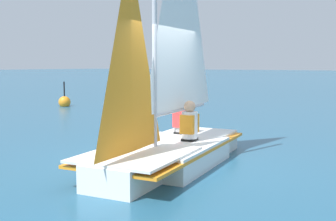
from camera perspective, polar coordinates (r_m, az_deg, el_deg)
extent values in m
plane|color=#235675|center=(7.73, 0.00, -7.48)|extent=(260.00, 260.00, 0.00)
cube|color=white|center=(7.68, 0.00, -5.99)|extent=(2.49, 1.93, 0.41)
cube|color=white|center=(6.31, -6.42, -8.74)|extent=(1.07, 1.02, 0.41)
cube|color=white|center=(9.13, 4.39, -4.04)|extent=(1.15, 1.49, 0.41)
cube|color=orange|center=(7.65, 0.00, -5.02)|extent=(4.24, 2.22, 0.05)
cube|color=silver|center=(6.65, -4.26, -5.93)|extent=(2.06, 1.74, 0.04)
cylinder|color=#B7B7BC|center=(8.10, 1.85, 0.16)|extent=(2.22, 0.41, 0.07)
pyramid|color=orange|center=(6.37, -5.08, 8.00)|extent=(1.38, 0.26, 3.04)
cube|color=black|center=(9.63, 5.55, -3.88)|extent=(0.08, 0.04, 0.29)
cube|color=black|center=(7.98, 2.92, -5.35)|extent=(0.31, 0.28, 0.45)
cylinder|color=white|center=(7.90, 2.94, -1.98)|extent=(0.34, 0.34, 0.50)
cube|color=orange|center=(7.89, 2.94, -1.80)|extent=(0.38, 0.31, 0.35)
sphere|color=tan|center=(7.85, 2.95, 0.54)|extent=(0.22, 0.22, 0.22)
cube|color=black|center=(8.77, 1.84, -4.29)|extent=(0.31, 0.28, 0.45)
cylinder|color=gray|center=(8.70, 1.85, -1.21)|extent=(0.34, 0.34, 0.50)
cube|color=red|center=(8.69, 1.85, -1.05)|extent=(0.38, 0.31, 0.35)
sphere|color=tan|center=(8.66, 1.85, 1.08)|extent=(0.22, 0.22, 0.22)
cylinder|color=black|center=(8.65, 1.86, 1.62)|extent=(0.24, 0.24, 0.06)
sphere|color=orange|center=(19.11, -13.84, 1.11)|extent=(0.53, 0.53, 0.53)
cylinder|color=black|center=(19.07, -13.88, 2.74)|extent=(0.06, 0.06, 0.72)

